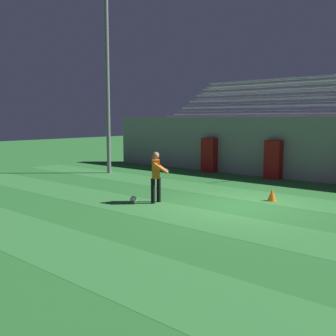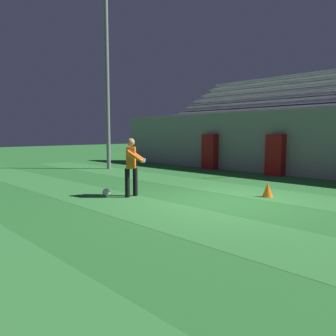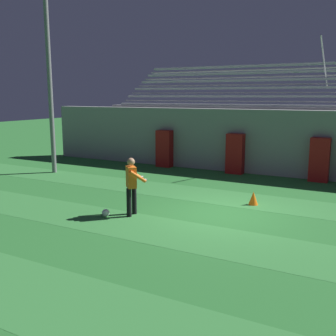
{
  "view_description": "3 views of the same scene",
  "coord_description": "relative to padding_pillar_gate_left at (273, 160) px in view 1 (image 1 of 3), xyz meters",
  "views": [
    {
      "loc": [
        6.19,
        -10.71,
        2.75
      ],
      "look_at": [
        -1.59,
        -1.63,
        1.23
      ],
      "focal_mm": 42.0,
      "sensor_mm": 36.0,
      "label": 1
    },
    {
      "loc": [
        5.01,
        -7.09,
        1.81
      ],
      "look_at": [
        -2.11,
        -0.12,
        0.75
      ],
      "focal_mm": 35.0,
      "sensor_mm": 36.0,
      "label": 2
    },
    {
      "loc": [
        3.73,
        -10.44,
        3.39
      ],
      "look_at": [
        -1.58,
        -0.57,
        1.32
      ],
      "focal_mm": 42.0,
      "sensor_mm": 36.0,
      "label": 3
    }
  ],
  "objects": [
    {
      "name": "ground_plane",
      "position": [
        1.74,
        -5.95,
        -0.88
      ],
      "size": [
        80.0,
        80.0,
        0.0
      ],
      "primitive_type": "plane",
      "color": "#286B2D"
    },
    {
      "name": "turf_stripe_near",
      "position": [
        1.74,
        -11.95,
        -0.88
      ],
      "size": [
        28.0,
        1.95,
        0.01
      ],
      "primitive_type": "cube",
      "color": "#337A38",
      "rests_on": "ground"
    },
    {
      "name": "turf_stripe_mid",
      "position": [
        1.74,
        -8.06,
        -0.88
      ],
      "size": [
        28.0,
        1.95,
        0.01
      ],
      "primitive_type": "cube",
      "color": "#337A38",
      "rests_on": "ground"
    },
    {
      "name": "turf_stripe_far",
      "position": [
        1.74,
        -4.16,
        -0.88
      ],
      "size": [
        28.0,
        1.95,
        0.01
      ],
      "primitive_type": "cube",
      "color": "#337A38",
      "rests_on": "ground"
    },
    {
      "name": "back_wall",
      "position": [
        1.74,
        0.55,
        0.52
      ],
      "size": [
        24.0,
        0.6,
        2.8
      ],
      "primitive_type": "cube",
      "color": "gray",
      "rests_on": "ground"
    },
    {
      "name": "padding_pillar_gate_left",
      "position": [
        0.0,
        0.0,
        0.0
      ],
      "size": [
        0.75,
        0.44,
        1.76
      ],
      "primitive_type": "cube",
      "color": "maroon",
      "rests_on": "ground"
    },
    {
      "name": "padding_pillar_far_left",
      "position": [
        -3.54,
        0.0,
        0.0
      ],
      "size": [
        0.75,
        0.44,
        1.76
      ],
      "primitive_type": "cube",
      "color": "maroon",
      "rests_on": "ground"
    },
    {
      "name": "floodlight_pole",
      "position": [
        -7.19,
        -3.6,
        5.14
      ],
      "size": [
        0.9,
        0.36,
        9.77
      ],
      "color": "slate",
      "rests_on": "ground"
    },
    {
      "name": "goalkeeper",
      "position": [
        -0.58,
        -7.3,
        0.08
      ],
      "size": [
        0.74,
        0.74,
        1.67
      ],
      "color": "black",
      "rests_on": "ground"
    },
    {
      "name": "soccer_ball",
      "position": [
        -1.16,
        -7.79,
        -0.77
      ],
      "size": [
        0.22,
        0.22,
        0.22
      ],
      "primitive_type": "sphere",
      "color": "white",
      "rests_on": "ground"
    },
    {
      "name": "traffic_cone",
      "position": [
        2.17,
        -4.58,
        -0.67
      ],
      "size": [
        0.3,
        0.3,
        0.42
      ],
      "primitive_type": "cone",
      "color": "orange",
      "rests_on": "ground"
    }
  ]
}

